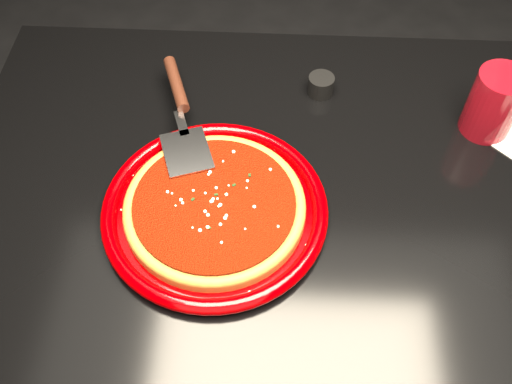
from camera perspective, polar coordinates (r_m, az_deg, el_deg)
floor at (r=1.56m, az=4.52°, el=-17.25°), size 4.00×4.00×0.01m
table at (r=1.21m, az=5.69°, el=-11.42°), size 1.20×0.80×0.75m
plate at (r=0.85m, az=-4.13°, el=-1.76°), size 0.43×0.43×0.03m
pizza_crust at (r=0.85m, az=-4.14°, el=-1.61°), size 0.34×0.34×0.01m
pizza_crust_rim at (r=0.84m, az=-4.17°, el=-1.35°), size 0.34×0.34×0.02m
pizza_sauce at (r=0.84m, az=-4.19°, el=-1.16°), size 0.30×0.30×0.01m
parmesan_dusting at (r=0.84m, az=-4.22°, el=-0.90°), size 0.23×0.23×0.01m
basil_flecks at (r=0.84m, az=-4.21°, el=-0.94°), size 0.21×0.21×0.00m
pizza_server at (r=0.94m, az=-7.40°, el=7.78°), size 0.18×0.31×0.02m
cup at (r=1.01m, az=22.69°, el=8.18°), size 0.11×0.11×0.11m
ramekin at (r=1.02m, az=6.51°, el=10.57°), size 0.05×0.05×0.03m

